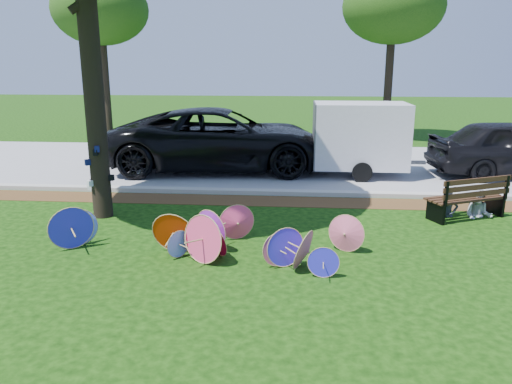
% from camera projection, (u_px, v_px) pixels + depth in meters
% --- Properties ---
extents(ground, '(90.00, 90.00, 0.00)m').
position_uv_depth(ground, '(217.00, 271.00, 8.60)').
color(ground, black).
rests_on(ground, ground).
extents(mulch_strip, '(90.00, 1.00, 0.01)m').
position_uv_depth(mulch_strip, '(245.00, 201.00, 12.93)').
color(mulch_strip, '#472D16').
rests_on(mulch_strip, ground).
extents(curb, '(90.00, 0.30, 0.12)m').
position_uv_depth(curb, '(248.00, 192.00, 13.60)').
color(curb, '#B7B5AD').
rests_on(curb, ground).
extents(street, '(90.00, 8.00, 0.01)m').
position_uv_depth(street, '(259.00, 164.00, 17.61)').
color(street, gray).
rests_on(street, ground).
extents(parasol_pile, '(6.00, 1.96, 0.90)m').
position_uv_depth(parasol_pile, '(207.00, 236.00, 9.23)').
color(parasol_pile, '#6D8AFC').
rests_on(parasol_pile, ground).
extents(black_van, '(7.55, 3.96, 2.03)m').
position_uv_depth(black_van, '(222.00, 139.00, 16.41)').
color(black_van, black).
rests_on(black_van, ground).
extents(cargo_trailer, '(2.82, 1.80, 2.57)m').
position_uv_depth(cargo_trailer, '(360.00, 135.00, 15.48)').
color(cargo_trailer, silver).
rests_on(cargo_trailer, ground).
extents(park_bench, '(2.03, 1.46, 0.99)m').
position_uv_depth(park_bench, '(465.00, 197.00, 11.44)').
color(park_bench, black).
rests_on(park_bench, ground).
extents(person_left, '(0.52, 0.37, 1.34)m').
position_uv_depth(person_left, '(450.00, 188.00, 11.47)').
color(person_left, '#373C4B').
rests_on(person_left, ground).
extents(person_right, '(0.76, 0.69, 1.28)m').
position_uv_depth(person_right, '(481.00, 190.00, 11.43)').
color(person_right, silver).
rests_on(person_right, ground).
extents(bg_trees, '(25.44, 6.82, 7.40)m').
position_uv_depth(bg_trees, '(353.00, 6.00, 21.14)').
color(bg_trees, black).
rests_on(bg_trees, ground).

